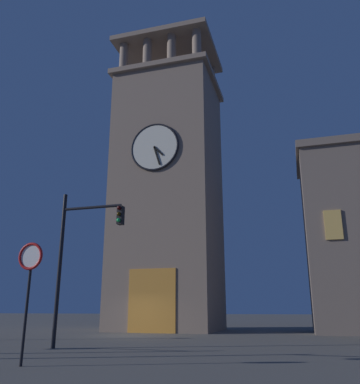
% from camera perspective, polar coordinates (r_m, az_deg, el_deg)
% --- Properties ---
extents(ground_plane, '(200.00, 200.00, 0.00)m').
position_cam_1_polar(ground_plane, '(24.70, -7.48, -19.51)').
color(ground_plane, '#56544F').
extents(clocktower, '(7.86, 7.08, 25.50)m').
position_cam_1_polar(clocktower, '(31.00, -1.65, 0.13)').
color(clocktower, gray).
rests_on(clocktower, ground_plane).
extents(traffic_signal_near, '(2.80, 0.41, 6.16)m').
position_cam_1_polar(traffic_signal_near, '(16.97, -14.15, -7.45)').
color(traffic_signal_near, black).
rests_on(traffic_signal_near, ground_plane).
extents(no_horn_sign, '(0.78, 0.14, 3.28)m').
position_cam_1_polar(no_horn_sign, '(12.22, -20.53, -9.96)').
color(no_horn_sign, black).
rests_on(no_horn_sign, ground_plane).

